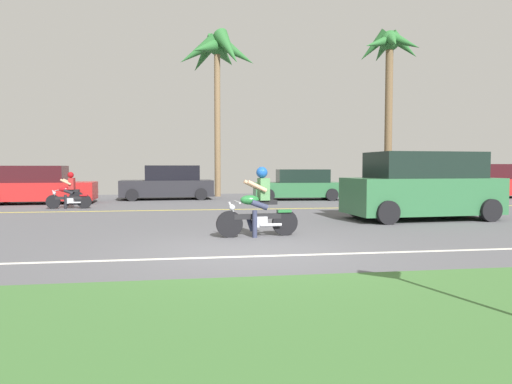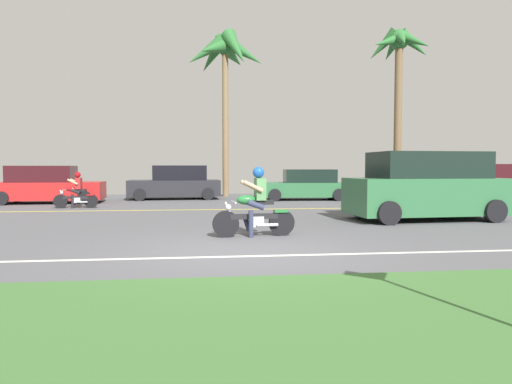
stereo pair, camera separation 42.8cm
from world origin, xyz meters
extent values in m
cube|color=#545459|center=(0.00, 3.00, -0.02)|extent=(56.00, 30.00, 0.04)
cube|color=#3D6B33|center=(0.00, -4.10, 0.03)|extent=(56.00, 3.80, 0.06)
cube|color=silver|center=(0.00, -0.53, 0.00)|extent=(50.40, 0.12, 0.01)
cube|color=yellow|center=(0.00, 8.21, 0.00)|extent=(50.40, 0.12, 0.01)
cylinder|color=black|center=(-0.23, 1.65, 0.29)|extent=(0.58, 0.14, 0.58)
cylinder|color=black|center=(1.02, 1.76, 0.29)|extent=(0.58, 0.14, 0.58)
cylinder|color=#B7BAC1|center=(-0.13, 1.66, 0.53)|extent=(0.26, 0.07, 0.50)
cube|color=black|center=(0.39, 1.70, 0.44)|extent=(1.06, 0.19, 0.12)
cube|color=#B7BAC1|center=(0.44, 1.71, 0.33)|extent=(0.32, 0.22, 0.23)
ellipsoid|color=#236B33|center=(0.22, 1.69, 0.81)|extent=(0.42, 0.23, 0.21)
cube|color=black|center=(0.59, 1.72, 0.75)|extent=(0.48, 0.25, 0.10)
cube|color=#236B33|center=(1.00, 1.76, 0.55)|extent=(0.32, 0.18, 0.06)
cylinder|color=#B7BAC1|center=(-0.06, 1.67, 0.77)|extent=(0.09, 0.60, 0.03)
sphere|color=#B7BAC1|center=(-0.17, 1.66, 0.65)|extent=(0.14, 0.14, 0.14)
cylinder|color=#B7BAC1|center=(0.67, 1.61, 0.26)|extent=(0.49, 0.11, 0.07)
cube|color=#4C7F4C|center=(0.53, 1.72, 1.04)|extent=(0.24, 0.33, 0.48)
sphere|color=#194C9E|center=(0.49, 1.71, 1.41)|extent=(0.25, 0.25, 0.25)
cylinder|color=#2D334C|center=(0.41, 1.80, 0.70)|extent=(0.40, 0.16, 0.24)
cylinder|color=#2D334C|center=(0.42, 1.61, 0.70)|extent=(0.40, 0.16, 0.24)
cylinder|color=#2D334C|center=(0.31, 1.56, 0.29)|extent=(0.12, 0.12, 0.59)
cylinder|color=#2D334C|center=(0.25, 1.81, 0.26)|extent=(0.20, 0.12, 0.33)
cylinder|color=tan|center=(0.32, 1.89, 1.12)|extent=(0.44, 0.12, 0.27)
cylinder|color=tan|center=(0.35, 1.51, 1.12)|extent=(0.44, 0.12, 0.27)
cube|color=#2D663D|center=(5.65, 4.32, 0.69)|extent=(4.44, 2.16, 1.04)
cube|color=black|center=(5.73, 4.32, 1.59)|extent=(3.21, 1.82, 0.75)
cylinder|color=black|center=(7.15, 5.36, 0.32)|extent=(0.65, 0.26, 0.64)
cylinder|color=black|center=(4.03, 5.18, 0.32)|extent=(0.65, 0.26, 0.64)
cylinder|color=black|center=(7.26, 3.45, 0.32)|extent=(0.65, 0.26, 0.64)
cylinder|color=black|center=(4.14, 3.27, 0.32)|extent=(0.65, 0.26, 0.64)
cylinder|color=black|center=(7.91, 4.45, 0.75)|extent=(0.23, 0.59, 0.58)
cube|color=#AD1E1E|center=(-7.20, 12.03, 0.53)|extent=(4.49, 2.04, 0.74)
cube|color=#351116|center=(-7.46, 12.02, 1.24)|extent=(2.63, 1.69, 0.69)
cylinder|color=black|center=(-5.57, 11.22, 0.28)|extent=(0.57, 0.21, 0.56)
cylinder|color=black|center=(-8.83, 12.84, 0.28)|extent=(0.57, 0.21, 0.56)
cylinder|color=black|center=(-5.67, 13.02, 0.28)|extent=(0.57, 0.21, 0.56)
cube|color=#232328|center=(-2.08, 13.92, 0.53)|extent=(4.39, 2.09, 0.75)
cube|color=black|center=(-1.82, 13.94, 1.26)|extent=(2.57, 1.72, 0.70)
cylinder|color=black|center=(-0.59, 14.93, 0.28)|extent=(0.57, 0.21, 0.56)
cylinder|color=black|center=(-3.67, 14.75, 0.28)|extent=(0.57, 0.21, 0.56)
cylinder|color=black|center=(-0.49, 13.09, 0.28)|extent=(0.57, 0.21, 0.56)
cylinder|color=black|center=(-3.57, 12.91, 0.28)|extent=(0.57, 0.21, 0.56)
cube|color=#2D663D|center=(3.98, 12.69, 0.48)|extent=(4.13, 1.87, 0.66)
cube|color=black|center=(4.22, 12.67, 1.12)|extent=(2.43, 1.54, 0.61)
cylinder|color=black|center=(5.48, 13.40, 0.28)|extent=(0.57, 0.22, 0.56)
cylinder|color=black|center=(2.58, 13.59, 0.28)|extent=(0.57, 0.22, 0.56)
cylinder|color=black|center=(5.38, 11.79, 0.28)|extent=(0.57, 0.22, 0.56)
cylinder|color=black|center=(2.48, 11.98, 0.28)|extent=(0.57, 0.22, 0.56)
cube|color=#232328|center=(8.80, 12.80, 0.54)|extent=(3.98, 1.98, 0.77)
cube|color=black|center=(9.03, 12.81, 1.28)|extent=(2.34, 1.64, 0.71)
cylinder|color=black|center=(10.14, 13.75, 0.28)|extent=(0.57, 0.21, 0.56)
cylinder|color=black|center=(7.36, 13.59, 0.28)|extent=(0.57, 0.21, 0.56)
cylinder|color=black|center=(10.25, 12.00, 0.28)|extent=(0.57, 0.21, 0.56)
cylinder|color=black|center=(7.46, 11.84, 0.28)|extent=(0.57, 0.21, 0.56)
cube|color=#AD1E1E|center=(13.68, 12.72, 0.55)|extent=(4.39, 2.05, 0.79)
cube|color=#351116|center=(13.42, 12.74, 1.31)|extent=(2.57, 1.69, 0.73)
cylinder|color=black|center=(12.09, 11.92, 0.28)|extent=(0.57, 0.21, 0.56)
cylinder|color=black|center=(12.20, 13.71, 0.28)|extent=(0.57, 0.21, 0.56)
cylinder|color=black|center=(15.28, 13.52, 0.28)|extent=(0.57, 0.21, 0.56)
cylinder|color=brown|center=(0.46, 15.75, 3.84)|extent=(0.31, 0.31, 7.68)
sphere|color=#28662D|center=(0.46, 15.75, 7.68)|extent=(0.82, 0.82, 0.82)
cone|color=#28662D|center=(1.43, 15.69, 7.44)|extent=(2.29, 0.92, 1.79)
cone|color=#28662D|center=(0.92, 16.61, 7.44)|extent=(1.76, 2.37, 1.26)
cone|color=#28662D|center=(-0.16, 16.50, 7.44)|extent=(1.95, 2.12, 2.03)
cone|color=#28662D|center=(-0.51, 15.73, 7.44)|extent=(2.24, 0.82, 1.84)
cone|color=#28662D|center=(-0.15, 15.00, 7.44)|extent=(2.05, 2.27, 1.45)
cone|color=#28662D|center=(0.97, 14.93, 7.44)|extent=(1.70, 2.09, 2.15)
cylinder|color=brown|center=(9.34, 14.64, 4.03)|extent=(0.39, 0.39, 8.05)
sphere|color=#28662D|center=(9.34, 14.64, 8.05)|extent=(1.01, 1.01, 1.01)
cone|color=#28662D|center=(10.15, 14.70, 7.85)|extent=(1.89, 0.77, 1.59)
cone|color=#28662D|center=(9.71, 15.37, 7.85)|extent=(1.38, 1.85, 1.74)
cone|color=#28662D|center=(9.30, 15.46, 7.85)|extent=(0.74, 1.91, 1.52)
cone|color=#28662D|center=(8.64, 15.06, 7.85)|extent=(1.84, 1.46, 1.74)
cone|color=#28662D|center=(8.58, 14.33, 7.85)|extent=(2.03, 1.34, 1.16)
cone|color=#28662D|center=(9.14, 13.85, 7.85)|extent=(1.10, 2.02, 1.37)
cone|color=#28662D|center=(9.83, 14.00, 7.85)|extent=(1.68, 1.91, 1.43)
cylinder|color=black|center=(-5.99, 9.46, 0.26)|extent=(0.51, 0.09, 0.51)
cylinder|color=black|center=(-4.88, 9.44, 0.26)|extent=(0.51, 0.09, 0.51)
cylinder|color=#B7BAC1|center=(-5.90, 9.46, 0.47)|extent=(0.23, 0.05, 0.44)
cube|color=black|center=(-5.44, 9.45, 0.39)|extent=(0.93, 0.11, 0.10)
cube|color=#B7BAC1|center=(-5.39, 9.45, 0.29)|extent=(0.28, 0.18, 0.20)
ellipsoid|color=maroon|center=(-5.59, 9.45, 0.71)|extent=(0.37, 0.20, 0.19)
cube|color=black|center=(-5.27, 9.44, 0.66)|extent=(0.41, 0.20, 0.08)
cube|color=maroon|center=(-4.90, 9.44, 0.48)|extent=(0.27, 0.14, 0.05)
cylinder|color=#B7BAC1|center=(-5.84, 9.46, 0.68)|extent=(0.04, 0.53, 0.03)
sphere|color=#B7BAC1|center=(-5.94, 9.46, 0.57)|extent=(0.12, 0.12, 0.12)
cylinder|color=#B7BAC1|center=(-5.20, 9.34, 0.23)|extent=(0.43, 0.07, 0.06)
cube|color=maroon|center=(-5.32, 9.45, 0.92)|extent=(0.19, 0.28, 0.43)
sphere|color=maroon|center=(-5.35, 9.45, 1.24)|extent=(0.22, 0.22, 0.22)
cylinder|color=black|center=(-5.42, 9.53, 0.62)|extent=(0.34, 0.12, 0.21)
cylinder|color=black|center=(-5.42, 9.36, 0.62)|extent=(0.34, 0.12, 0.21)
cylinder|color=black|center=(-5.52, 9.33, 0.26)|extent=(0.10, 0.10, 0.52)
cylinder|color=black|center=(-5.55, 9.55, 0.23)|extent=(0.18, 0.10, 0.29)
cylinder|color=tan|center=(-5.48, 9.62, 0.98)|extent=(0.39, 0.09, 0.24)
cylinder|color=tan|center=(-5.49, 9.28, 0.98)|extent=(0.39, 0.09, 0.24)
camera|label=1|loc=(-1.14, -8.22, 1.53)|focal=32.23mm
camera|label=2|loc=(-0.72, -8.28, 1.53)|focal=32.23mm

